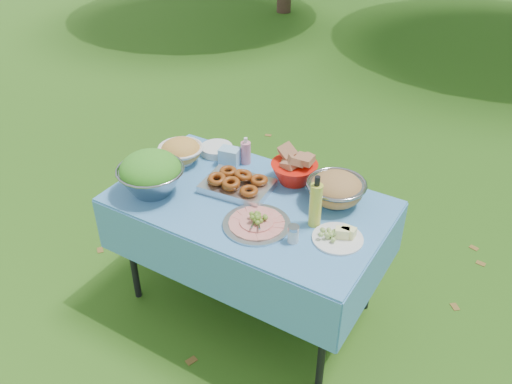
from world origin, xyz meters
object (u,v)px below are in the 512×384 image
(bread_bowl, at_px, (294,168))
(charcuterie_platter, at_px, (257,219))
(picnic_table, at_px, (250,254))
(salad_bowl, at_px, (151,173))
(oil_bottle, at_px, (316,201))
(pasta_bowl_steel, at_px, (336,189))
(plate_stack, at_px, (217,150))

(bread_bowl, relative_size, charcuterie_platter, 0.77)
(picnic_table, distance_m, bread_bowl, 0.56)
(picnic_table, relative_size, bread_bowl, 5.53)
(bread_bowl, height_order, charcuterie_platter, bread_bowl)
(salad_bowl, relative_size, oil_bottle, 1.27)
(bread_bowl, relative_size, pasta_bowl_steel, 0.84)
(plate_stack, height_order, pasta_bowl_steel, pasta_bowl_steel)
(pasta_bowl_steel, xyz_separation_m, oil_bottle, (-0.01, -0.23, 0.06))
(plate_stack, distance_m, charcuterie_platter, 0.76)
(plate_stack, xyz_separation_m, oil_bottle, (0.83, -0.33, 0.12))
(bread_bowl, relative_size, oil_bottle, 0.92)
(bread_bowl, xyz_separation_m, oil_bottle, (0.27, -0.30, 0.05))
(bread_bowl, distance_m, pasta_bowl_steel, 0.29)
(picnic_table, relative_size, salad_bowl, 4.03)
(plate_stack, distance_m, oil_bottle, 0.90)
(pasta_bowl_steel, relative_size, oil_bottle, 1.10)
(picnic_table, height_order, salad_bowl, salad_bowl)
(picnic_table, distance_m, pasta_bowl_steel, 0.65)
(pasta_bowl_steel, bearing_deg, plate_stack, 173.35)
(salad_bowl, xyz_separation_m, oil_bottle, (0.88, 0.20, 0.02))
(picnic_table, height_order, pasta_bowl_steel, pasta_bowl_steel)
(salad_bowl, height_order, bread_bowl, salad_bowl)
(charcuterie_platter, bearing_deg, oil_bottle, 32.87)
(bread_bowl, bearing_deg, plate_stack, 176.45)
(plate_stack, xyz_separation_m, pasta_bowl_steel, (0.83, -0.10, 0.06))
(salad_bowl, bearing_deg, plate_stack, 83.71)
(pasta_bowl_steel, distance_m, charcuterie_platter, 0.47)
(pasta_bowl_steel, distance_m, oil_bottle, 0.24)
(picnic_table, height_order, plate_stack, plate_stack)
(salad_bowl, height_order, pasta_bowl_steel, salad_bowl)
(picnic_table, xyz_separation_m, charcuterie_platter, (0.15, -0.17, 0.42))
(picnic_table, relative_size, oil_bottle, 5.11)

